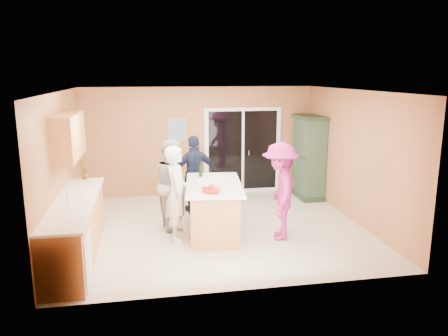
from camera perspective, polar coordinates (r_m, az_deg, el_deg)
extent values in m
plane|color=beige|center=(8.47, -0.88, -7.81)|extent=(5.50, 5.50, 0.00)
cube|color=silver|center=(7.96, -0.95, 10.06)|extent=(5.50, 5.00, 0.10)
cube|color=tan|center=(10.55, -3.15, 3.49)|extent=(5.50, 0.10, 2.60)
cube|color=tan|center=(5.73, 3.21, -4.02)|extent=(5.50, 0.10, 2.60)
cube|color=tan|center=(8.14, -20.38, 0.10)|extent=(0.10, 5.00, 2.60)
cube|color=tan|center=(8.98, 16.68, 1.44)|extent=(0.10, 5.00, 2.60)
cube|color=tan|center=(7.46, -18.76, -7.65)|extent=(0.60, 3.00, 0.90)
cube|color=silver|center=(6.46, -20.02, -11.34)|extent=(0.62, 0.60, 0.72)
cube|color=silver|center=(7.32, -18.90, -4.17)|extent=(0.65, 3.05, 0.04)
cylinder|color=silver|center=(6.80, -19.72, -3.98)|extent=(0.02, 0.02, 0.30)
cube|color=tan|center=(7.82, -19.67, 3.97)|extent=(0.35, 1.60, 0.75)
cube|color=white|center=(10.75, 2.45, 2.30)|extent=(1.90, 0.05, 2.10)
cube|color=black|center=(10.73, 2.47, 2.29)|extent=(1.70, 0.03, 1.94)
cube|color=white|center=(10.73, 2.47, 2.29)|extent=(0.06, 0.04, 1.94)
cube|color=silver|center=(10.76, 3.26, 2.04)|extent=(0.02, 0.03, 0.12)
cube|color=tan|center=(10.44, -6.16, 5.00)|extent=(0.46, 0.03, 0.56)
cube|color=teal|center=(10.43, -6.16, 4.99)|extent=(0.38, 0.02, 0.48)
cube|color=tan|center=(8.03, -1.34, -5.51)|extent=(1.01, 1.69, 0.91)
cube|color=silver|center=(7.90, -1.35, -2.21)|extent=(1.19, 1.92, 0.04)
cube|color=black|center=(8.16, -1.32, -8.21)|extent=(0.92, 1.60, 0.10)
cube|color=#1E311F|center=(10.70, 10.82, -3.40)|extent=(0.54, 1.02, 0.12)
cube|color=#324C38|center=(10.50, 11.02, 1.39)|extent=(0.48, 0.97, 1.82)
cube|color=#1E311F|center=(10.36, 11.23, 6.53)|extent=(0.56, 1.06, 0.08)
imported|color=silver|center=(7.72, -6.18, -3.32)|extent=(0.46, 0.65, 1.69)
imported|color=#98989B|center=(8.33, -6.70, -2.08)|extent=(0.76, 0.92, 1.71)
imported|color=#171934|center=(9.26, -3.80, -0.78)|extent=(1.02, 0.57, 1.64)
imported|color=#982170|center=(7.77, 7.35, -3.02)|extent=(0.91, 1.25, 1.74)
imported|color=red|center=(7.31, -1.57, -2.96)|extent=(0.35, 0.35, 0.07)
imported|color=#9D170F|center=(8.64, -17.75, -0.27)|extent=(0.22, 0.18, 0.36)
cylinder|color=red|center=(7.34, -1.71, -2.68)|extent=(0.11, 0.11, 0.12)
cylinder|color=red|center=(7.34, -2.62, -2.76)|extent=(0.09, 0.09, 0.10)
cylinder|color=black|center=(8.43, -3.06, -0.35)|extent=(0.07, 0.07, 0.23)
cylinder|color=black|center=(8.39, -3.07, 0.70)|extent=(0.03, 0.03, 0.09)
cylinder|color=silver|center=(8.37, -0.90, -1.18)|extent=(0.24, 0.24, 0.01)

